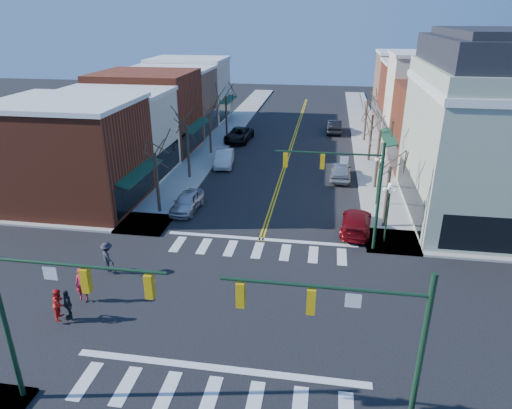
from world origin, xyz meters
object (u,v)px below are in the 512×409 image
at_px(lamppost_midblock, 380,171).
at_px(car_left_far, 239,135).
at_px(pedestrian_red_a, 82,284).
at_px(car_right_near, 356,222).
at_px(pedestrian_red_b, 59,304).
at_px(lamppost_corner, 389,203).
at_px(car_right_mid, 340,171).
at_px(victorian_corner, 506,129).
at_px(car_right_far, 334,126).
at_px(car_left_near, 187,202).
at_px(pedestrian_dark_a, 67,304).
at_px(car_left_mid, 224,158).
at_px(pedestrian_dark_b, 108,257).

xyz_separation_m(lamppost_midblock, car_left_far, (-14.60, 17.72, -2.17)).
distance_m(car_left_far, pedestrian_red_a, 33.65).
relative_size(car_right_near, pedestrian_red_b, 2.99).
distance_m(lamppost_corner, car_right_mid, 12.98).
relative_size(victorian_corner, car_right_far, 2.84).
bearing_deg(lamppost_corner, car_left_far, 121.08).
relative_size(car_left_near, pedestrian_dark_a, 2.70).
bearing_deg(victorian_corner, car_left_mid, 158.81).
distance_m(victorian_corner, lamppost_corner, 10.89).
height_order(pedestrian_red_b, pedestrian_dark_a, pedestrian_red_b).
distance_m(lamppost_corner, lamppost_midblock, 6.50).
bearing_deg(lamppost_corner, lamppost_midblock, 90.00).
distance_m(car_left_near, pedestrian_dark_b, 9.85).
distance_m(car_left_mid, pedestrian_red_a, 24.22).
bearing_deg(pedestrian_red_b, lamppost_midblock, -58.03).
height_order(car_left_far, pedestrian_dark_a, pedestrian_dark_a).
relative_size(car_left_near, car_left_mid, 0.91).
bearing_deg(lamppost_midblock, pedestrian_dark_a, -133.15).
bearing_deg(car_left_mid, car_left_near, -99.20).
bearing_deg(car_left_near, car_right_mid, 41.14).
bearing_deg(victorian_corner, pedestrian_dark_b, -153.36).
xyz_separation_m(pedestrian_red_a, pedestrian_red_b, (-0.32, -1.67, -0.09)).
bearing_deg(pedestrian_red_a, pedestrian_dark_b, 75.71).
distance_m(lamppost_midblock, pedestrian_dark_a, 24.05).
height_order(car_right_far, pedestrian_red_b, pedestrian_red_b).
relative_size(lamppost_corner, pedestrian_red_a, 2.34).
relative_size(lamppost_midblock, pedestrian_dark_a, 2.70).
height_order(car_left_near, car_right_mid, car_right_mid).
relative_size(car_left_near, pedestrian_red_b, 2.60).
bearing_deg(victorian_corner, car_right_near, -156.33).
bearing_deg(victorian_corner, pedestrian_red_a, -148.17).
xyz_separation_m(lamppost_midblock, car_right_far, (-3.37, 23.84, -2.14)).
distance_m(lamppost_corner, car_left_mid, 20.62).
height_order(car_left_near, pedestrian_red_b, pedestrian_red_b).
relative_size(pedestrian_red_b, pedestrian_dark_b, 0.90).
bearing_deg(lamppost_midblock, pedestrian_red_b, -133.74).
distance_m(car_left_far, pedestrian_red_b, 35.33).
height_order(lamppost_midblock, pedestrian_dark_b, lamppost_midblock).
xyz_separation_m(lamppost_corner, car_left_far, (-14.60, 24.22, -2.17)).
bearing_deg(pedestrian_red_b, car_left_far, -17.84).
bearing_deg(pedestrian_dark_a, car_right_near, 82.72).
relative_size(car_left_near, pedestrian_red_a, 2.34).
distance_m(lamppost_midblock, car_right_far, 24.17).
bearing_deg(pedestrian_red_a, car_right_far, 57.52).
xyz_separation_m(car_right_mid, pedestrian_red_b, (-14.01, -23.53, 0.17)).
distance_m(lamppost_midblock, car_left_near, 15.12).
relative_size(lamppost_corner, car_left_near, 1.00).
relative_size(lamppost_corner, pedestrian_red_b, 2.61).
distance_m(lamppost_corner, pedestrian_red_b, 20.19).
bearing_deg(car_left_mid, lamppost_midblock, -37.51).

